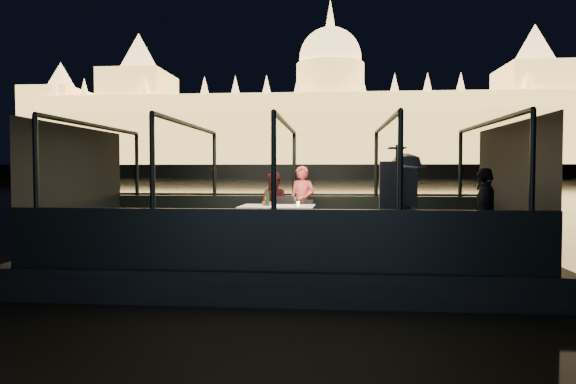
# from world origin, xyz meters

# --- Properties ---
(river_water) EXTENTS (500.00, 500.00, 0.00)m
(river_water) POSITION_xyz_m (0.00, 80.00, 0.00)
(river_water) COLOR black
(river_water) RESTS_ON ground
(boat_hull) EXTENTS (8.60, 4.40, 1.00)m
(boat_hull) POSITION_xyz_m (0.00, 0.00, 0.00)
(boat_hull) COLOR black
(boat_hull) RESTS_ON river_water
(boat_deck) EXTENTS (8.00, 4.00, 0.04)m
(boat_deck) POSITION_xyz_m (0.00, 0.00, 0.48)
(boat_deck) COLOR black
(boat_deck) RESTS_ON boat_hull
(gunwale_port) EXTENTS (8.00, 0.08, 0.90)m
(gunwale_port) POSITION_xyz_m (0.00, 2.00, 0.95)
(gunwale_port) COLOR black
(gunwale_port) RESTS_ON boat_deck
(gunwale_starboard) EXTENTS (8.00, 0.08, 0.90)m
(gunwale_starboard) POSITION_xyz_m (0.00, -2.00, 0.95)
(gunwale_starboard) COLOR black
(gunwale_starboard) RESTS_ON boat_deck
(cabin_glass_port) EXTENTS (8.00, 0.02, 1.40)m
(cabin_glass_port) POSITION_xyz_m (0.00, 2.00, 2.10)
(cabin_glass_port) COLOR #99B2B2
(cabin_glass_port) RESTS_ON gunwale_port
(cabin_glass_starboard) EXTENTS (8.00, 0.02, 1.40)m
(cabin_glass_starboard) POSITION_xyz_m (0.00, -2.00, 2.10)
(cabin_glass_starboard) COLOR #99B2B2
(cabin_glass_starboard) RESTS_ON gunwale_starboard
(cabin_roof_glass) EXTENTS (8.00, 4.00, 0.02)m
(cabin_roof_glass) POSITION_xyz_m (0.00, 0.00, 2.80)
(cabin_roof_glass) COLOR #99B2B2
(cabin_roof_glass) RESTS_ON boat_deck
(end_wall_fore) EXTENTS (0.02, 4.00, 2.30)m
(end_wall_fore) POSITION_xyz_m (-4.00, 0.00, 1.65)
(end_wall_fore) COLOR black
(end_wall_fore) RESTS_ON boat_deck
(end_wall_aft) EXTENTS (0.02, 4.00, 2.30)m
(end_wall_aft) POSITION_xyz_m (4.00, 0.00, 1.65)
(end_wall_aft) COLOR black
(end_wall_aft) RESTS_ON boat_deck
(canopy_ribs) EXTENTS (8.00, 4.00, 2.30)m
(canopy_ribs) POSITION_xyz_m (0.00, 0.00, 1.65)
(canopy_ribs) COLOR black
(canopy_ribs) RESTS_ON boat_deck
(embankment) EXTENTS (400.00, 140.00, 6.00)m
(embankment) POSITION_xyz_m (0.00, 210.00, 1.00)
(embankment) COLOR #423D33
(embankment) RESTS_ON ground
(parliament_building) EXTENTS (220.00, 32.00, 60.00)m
(parliament_building) POSITION_xyz_m (0.00, 175.00, 29.00)
(parliament_building) COLOR #F2D18C
(parliament_building) RESTS_ON embankment
(dining_table_central) EXTENTS (1.48, 1.09, 0.77)m
(dining_table_central) POSITION_xyz_m (-0.24, 0.71, 0.89)
(dining_table_central) COLOR white
(dining_table_central) RESTS_ON boat_deck
(chair_port_left) EXTENTS (0.52, 0.52, 0.91)m
(chair_port_left) POSITION_xyz_m (-0.12, 1.21, 0.95)
(chair_port_left) COLOR black
(chair_port_left) RESTS_ON boat_deck
(chair_port_right) EXTENTS (0.50, 0.50, 0.85)m
(chair_port_right) POSITION_xyz_m (0.26, 1.16, 0.95)
(chair_port_right) COLOR black
(chair_port_right) RESTS_ON boat_deck
(coat_stand) EXTENTS (0.64, 0.58, 1.86)m
(coat_stand) POSITION_xyz_m (1.84, -1.30, 1.40)
(coat_stand) COLOR black
(coat_stand) RESTS_ON boat_deck
(person_woman_coral) EXTENTS (0.66, 0.54, 1.56)m
(person_woman_coral) POSITION_xyz_m (0.21, 1.49, 1.25)
(person_woman_coral) COLOR #ED565B
(person_woman_coral) RESTS_ON boat_deck
(person_man_maroon) EXTENTS (0.75, 0.62, 1.43)m
(person_man_maroon) POSITION_xyz_m (-0.37, 1.56, 1.25)
(person_man_maroon) COLOR #441318
(person_man_maroon) RESTS_ON boat_deck
(passenger_stripe) EXTENTS (1.00, 1.28, 1.74)m
(passenger_stripe) POSITION_xyz_m (2.02, -1.03, 1.35)
(passenger_stripe) COLOR silver
(passenger_stripe) RESTS_ON boat_deck
(passenger_dark) EXTENTS (0.61, 0.96, 1.51)m
(passenger_dark) POSITION_xyz_m (3.24, -1.06, 1.35)
(passenger_dark) COLOR black
(passenger_dark) RESTS_ON boat_deck
(wine_bottle) EXTENTS (0.08, 0.08, 0.31)m
(wine_bottle) POSITION_xyz_m (-0.43, 0.69, 1.42)
(wine_bottle) COLOR #153A1E
(wine_bottle) RESTS_ON dining_table_central
(bread_basket) EXTENTS (0.23, 0.23, 0.07)m
(bread_basket) POSITION_xyz_m (-0.47, 0.80, 1.31)
(bread_basket) COLOR brown
(bread_basket) RESTS_ON dining_table_central
(amber_candle) EXTENTS (0.07, 0.07, 0.09)m
(amber_candle) POSITION_xyz_m (0.18, 0.70, 1.31)
(amber_candle) COLOR yellow
(amber_candle) RESTS_ON dining_table_central
(plate_near) EXTENTS (0.27, 0.27, 0.01)m
(plate_near) POSITION_xyz_m (0.36, 0.57, 1.27)
(plate_near) COLOR silver
(plate_near) RESTS_ON dining_table_central
(plate_far) EXTENTS (0.30, 0.30, 0.02)m
(plate_far) POSITION_xyz_m (-0.35, 0.86, 1.27)
(plate_far) COLOR silver
(plate_far) RESTS_ON dining_table_central
(wine_glass_white) EXTENTS (0.08, 0.08, 0.18)m
(wine_glass_white) POSITION_xyz_m (-0.46, 0.70, 1.36)
(wine_glass_white) COLOR silver
(wine_glass_white) RESTS_ON dining_table_central
(wine_glass_red) EXTENTS (0.06, 0.06, 0.17)m
(wine_glass_red) POSITION_xyz_m (0.24, 1.00, 1.36)
(wine_glass_red) COLOR white
(wine_glass_red) RESTS_ON dining_table_central
(wine_glass_empty) EXTENTS (0.06, 0.06, 0.18)m
(wine_glass_empty) POSITION_xyz_m (0.12, 0.60, 1.36)
(wine_glass_empty) COLOR silver
(wine_glass_empty) RESTS_ON dining_table_central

